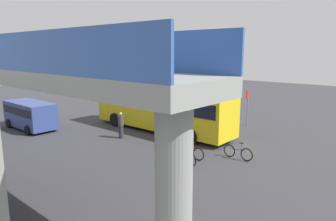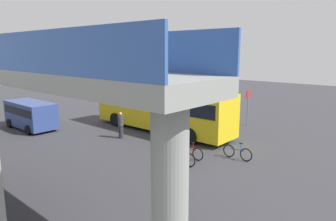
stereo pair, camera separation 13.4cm
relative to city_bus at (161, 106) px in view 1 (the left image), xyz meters
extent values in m
plane|color=#38383D|center=(1.04, -1.14, -1.88)|extent=(80.00, 80.00, 0.00)
cube|color=yellow|center=(-0.01, 0.00, -0.17)|extent=(11.50, 2.55, 2.86)
cube|color=black|center=(-0.01, 0.00, 0.35)|extent=(11.04, 2.59, 0.90)
cube|color=white|center=(-0.01, 0.00, 1.15)|extent=(11.27, 2.58, 0.20)
cube|color=black|center=(5.76, 0.00, 0.18)|extent=(0.04, 2.24, 1.20)
cylinder|color=black|center=(3.67, 1.27, -1.36)|extent=(1.04, 0.30, 1.04)
cylinder|color=black|center=(3.67, -1.28, -1.36)|extent=(1.04, 0.30, 1.04)
cylinder|color=black|center=(-3.69, 1.27, -1.36)|extent=(1.04, 0.30, 1.04)
cylinder|color=black|center=(-3.69, -1.28, -1.36)|extent=(1.04, 0.30, 1.04)
cube|color=#33478C|center=(7.89, 6.04, -0.77)|extent=(4.80, 1.95, 1.86)
cube|color=black|center=(7.89, 6.04, -0.41)|extent=(4.42, 1.98, 0.56)
cylinder|color=black|center=(9.47, 7.02, -1.54)|extent=(0.68, 0.22, 0.68)
cylinder|color=black|center=(9.47, 5.07, -1.54)|extent=(0.68, 0.22, 0.68)
cylinder|color=black|center=(6.30, 7.02, -1.54)|extent=(0.68, 0.22, 0.68)
cylinder|color=black|center=(6.30, 5.07, -1.54)|extent=(0.68, 0.22, 0.68)
torus|color=black|center=(-4.77, 3.39, -1.52)|extent=(0.72, 0.06, 0.72)
torus|color=black|center=(-5.82, 3.39, -1.52)|extent=(0.72, 0.06, 0.72)
cube|color=red|center=(-5.30, 3.39, -1.34)|extent=(0.89, 0.04, 0.04)
cylinder|color=red|center=(-5.49, 3.39, -1.14)|extent=(0.03, 0.03, 0.40)
cube|color=black|center=(-5.49, 3.39, -0.94)|extent=(0.20, 0.08, 0.04)
cylinder|color=red|center=(-4.90, 3.39, -0.97)|extent=(0.02, 0.44, 0.02)
torus|color=black|center=(-6.79, 1.77, -1.52)|extent=(0.72, 0.06, 0.72)
torus|color=black|center=(-7.84, 1.77, -1.52)|extent=(0.72, 0.06, 0.72)
cube|color=blue|center=(-7.31, 1.77, -1.34)|extent=(0.89, 0.04, 0.04)
cylinder|color=blue|center=(-7.50, 1.77, -1.14)|extent=(0.03, 0.03, 0.40)
cube|color=black|center=(-7.50, 1.77, -0.94)|extent=(0.20, 0.08, 0.04)
cylinder|color=blue|center=(-6.91, 1.77, -0.97)|extent=(0.02, 0.44, 0.02)
torus|color=black|center=(-4.99, 4.40, -1.52)|extent=(0.72, 0.06, 0.72)
torus|color=black|center=(-6.04, 4.40, -1.52)|extent=(0.72, 0.06, 0.72)
cube|color=green|center=(-5.52, 4.40, -1.34)|extent=(0.89, 0.04, 0.04)
cylinder|color=green|center=(-5.71, 4.40, -1.14)|extent=(0.03, 0.03, 0.40)
cube|color=black|center=(-5.71, 4.40, -0.94)|extent=(0.20, 0.08, 0.04)
cylinder|color=green|center=(-5.12, 4.40, -0.97)|extent=(0.02, 0.44, 0.02)
cylinder|color=#2D2D38|center=(0.70, 3.25, -1.46)|extent=(0.32, 0.32, 0.85)
cylinder|color=#3F3F47|center=(0.70, 3.25, -0.68)|extent=(0.38, 0.38, 0.70)
sphere|color=tan|center=(0.70, 3.25, -0.20)|extent=(0.22, 0.22, 0.22)
cylinder|color=slate|center=(-4.10, -5.68, -0.48)|extent=(0.08, 0.08, 2.80)
cube|color=red|center=(-4.10, -5.68, 0.62)|extent=(0.04, 0.60, 0.60)
cube|color=silver|center=(-2.96, -4.50, -1.88)|extent=(2.00, 0.20, 0.01)
cube|color=silver|center=(1.04, -4.50, -1.88)|extent=(2.00, 0.20, 0.01)
cube|color=silver|center=(5.04, -4.50, -1.88)|extent=(2.00, 0.20, 0.01)
cylinder|color=gray|center=(-10.59, 11.22, 0.50)|extent=(0.90, 0.90, 4.76)
cube|color=#3359A5|center=(1.04, 9.97, 3.92)|extent=(25.24, 0.08, 1.10)
camera|label=1|loc=(-14.95, 16.48, 3.96)|focal=32.93mm
camera|label=2|loc=(-15.05, 16.39, 3.96)|focal=32.93mm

